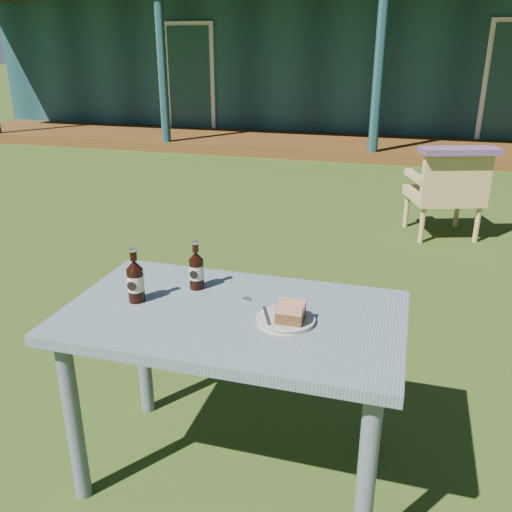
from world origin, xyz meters
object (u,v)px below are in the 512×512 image
(cafe_table, at_px, (233,337))
(cola_bottle_near, at_px, (196,270))
(plate, at_px, (286,319))
(cola_bottle_far, at_px, (135,280))
(armchair_left, at_px, (447,189))
(cake_slice, at_px, (291,312))

(cafe_table, xyz_separation_m, cola_bottle_near, (-0.20, 0.15, 0.18))
(plate, relative_size, cola_bottle_far, 0.99)
(cola_bottle_near, bearing_deg, armchair_left, 70.73)
(cafe_table, height_order, cake_slice, cake_slice)
(plate, bearing_deg, armchair_left, 78.10)
(cola_bottle_far, xyz_separation_m, armchair_left, (1.25, 3.26, -0.37))
(cake_slice, xyz_separation_m, cola_bottle_near, (-0.41, 0.18, 0.03))
(cake_slice, xyz_separation_m, armchair_left, (0.67, 3.27, -0.33))
(plate, height_order, cola_bottle_far, cola_bottle_far)
(cake_slice, distance_m, cola_bottle_far, 0.58)
(cola_bottle_far, bearing_deg, cola_bottle_near, 44.56)
(plate, bearing_deg, cola_bottle_near, 156.55)
(cola_bottle_near, bearing_deg, cake_slice, -23.99)
(cake_slice, bearing_deg, plate, 146.26)
(armchair_left, bearing_deg, cake_slice, -101.51)
(cafe_table, relative_size, plate, 5.88)
(cake_slice, distance_m, armchair_left, 3.36)
(armchair_left, bearing_deg, plate, -101.90)
(cafe_table, relative_size, cola_bottle_far, 5.80)
(cafe_table, xyz_separation_m, plate, (0.20, -0.02, 0.11))
(cake_slice, height_order, cola_bottle_far, cola_bottle_far)
(plate, distance_m, cola_bottle_near, 0.43)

